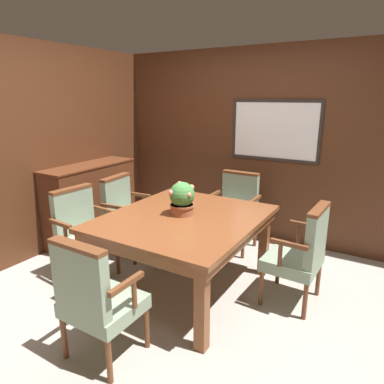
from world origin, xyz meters
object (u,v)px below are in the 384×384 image
object	(u,v)px
chair_head_near	(95,296)
potted_plant	(182,198)
dining_table	(184,225)
chair_left_near	(82,230)
chair_head_far	(236,208)
chair_right_far	(301,251)
sideboard_cabinet	(92,203)
chair_left_far	(125,213)

from	to	relation	value
chair_head_near	potted_plant	bearing A→B (deg)	-88.31
dining_table	chair_left_near	world-z (taller)	chair_left_near
dining_table	potted_plant	bearing A→B (deg)	138.74
potted_plant	chair_head_far	bearing A→B (deg)	86.49
chair_right_far	chair_left_near	bearing A→B (deg)	-70.11
dining_table	chair_head_near	xyz separation A→B (m)	(-0.01, -1.13, -0.15)
potted_plant	chair_head_near	bearing A→B (deg)	-88.63
chair_head_near	potted_plant	world-z (taller)	potted_plant
chair_head_near	dining_table	bearing A→B (deg)	-90.40
chair_head_near	chair_right_far	bearing A→B (deg)	-125.50
sideboard_cabinet	chair_right_far	bearing A→B (deg)	-1.77
sideboard_cabinet	dining_table	bearing A→B (deg)	-13.59
chair_right_far	dining_table	bearing A→B (deg)	-70.13
potted_plant	sideboard_cabinet	world-z (taller)	potted_plant
dining_table	chair_head_far	distance (m)	1.18
chair_head_near	potted_plant	xyz separation A→B (m)	(-0.03, 1.17, 0.41)
chair_left_far	sideboard_cabinet	xyz separation A→B (m)	(-0.65, 0.09, -0.00)
sideboard_cabinet	chair_head_far	bearing A→B (deg)	24.06
chair_head_near	chair_right_far	distance (m)	1.80
chair_right_far	potted_plant	distance (m)	1.19
dining_table	chair_left_near	xyz separation A→B (m)	(-1.05, -0.33, -0.15)
chair_right_far	sideboard_cabinet	xyz separation A→B (m)	(-2.72, 0.08, -0.00)
dining_table	sideboard_cabinet	distance (m)	1.74
chair_left_far	chair_head_near	world-z (taller)	same
chair_head_near	chair_left_far	bearing A→B (deg)	-54.62
chair_right_far	sideboard_cabinet	distance (m)	2.72
chair_right_far	sideboard_cabinet	size ratio (longest dim) A/B	0.75
dining_table	chair_left_far	size ratio (longest dim) A/B	1.64
dining_table	sideboard_cabinet	xyz separation A→B (m)	(-1.68, 0.41, -0.16)
sideboard_cabinet	chair_left_far	bearing A→B (deg)	-7.77
chair_left_far	sideboard_cabinet	bearing A→B (deg)	77.10
chair_head_far	chair_head_near	bearing A→B (deg)	-90.99
chair_right_far	chair_left_far	bearing A→B (deg)	-87.30
chair_head_near	potted_plant	distance (m)	1.24
chair_head_far	chair_right_far	size ratio (longest dim) A/B	1.00
dining_table	chair_left_far	world-z (taller)	chair_left_far
chair_left_far	chair_left_near	xyz separation A→B (m)	(-0.02, -0.65, 0.00)
chair_head_near	sideboard_cabinet	world-z (taller)	sideboard_cabinet
chair_left_near	sideboard_cabinet	bearing A→B (deg)	45.27
chair_left_far	chair_left_near	size ratio (longest dim) A/B	1.00
chair_left_near	chair_right_far	bearing A→B (deg)	-68.23
potted_plant	chair_left_far	bearing A→B (deg)	164.15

